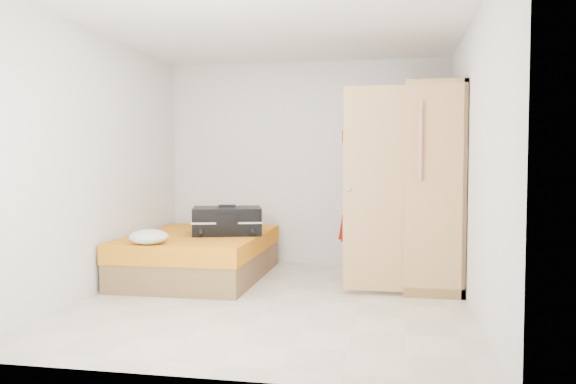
% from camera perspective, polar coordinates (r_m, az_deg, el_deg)
% --- Properties ---
extents(room, '(4.00, 4.02, 2.60)m').
position_cam_1_polar(room, '(5.30, -1.36, 2.91)').
color(room, beige).
rests_on(room, ground).
extents(bed, '(1.42, 2.02, 0.50)m').
position_cam_1_polar(bed, '(6.52, -8.88, -6.37)').
color(bed, brown).
rests_on(bed, ground).
extents(wardrobe, '(1.17, 1.20, 2.10)m').
position_cam_1_polar(wardrobe, '(6.06, 13.89, -0.01)').
color(wardrobe, tan).
rests_on(wardrobe, ground).
extents(person, '(0.54, 0.70, 1.70)m').
position_cam_1_polar(person, '(6.24, 7.13, -1.21)').
color(person, red).
rests_on(person, ground).
extents(suitcase, '(0.90, 0.76, 0.33)m').
position_cam_1_polar(suitcase, '(6.39, -6.19, -2.93)').
color(suitcase, black).
rests_on(suitcase, bed).
extents(round_cushion, '(0.39, 0.39, 0.15)m').
position_cam_1_polar(round_cushion, '(5.75, -13.95, -4.43)').
color(round_cushion, white).
rests_on(round_cushion, bed).
extents(pillow, '(0.57, 0.30, 0.10)m').
position_cam_1_polar(pillow, '(7.30, -7.21, -2.98)').
color(pillow, white).
rests_on(pillow, bed).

